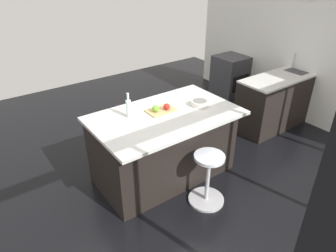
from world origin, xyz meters
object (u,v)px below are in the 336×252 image
Objects in this scene: water_bottle at (129,108)px; fruit_bowl at (200,103)px; oven_range at (230,77)px; cutting_board at (161,110)px; apple_red at (167,107)px; kitchen_island at (164,145)px; apple_green at (156,109)px; stool_by_window at (208,180)px.

fruit_bowl is (-0.90, 0.26, -0.08)m from water_bottle.
oven_range is 2.42× the size of cutting_board.
cutting_board is 0.09m from apple_red.
apple_red is (2.61, 1.36, 0.57)m from oven_range.
cutting_board is at bearing -96.28° from kitchen_island.
water_bottle reaches higher than oven_range.
oven_range is 0.48× the size of kitchen_island.
apple_green is 0.28× the size of water_bottle.
apple_red reaches higher than kitchen_island.
oven_range is at bearing -152.78° from kitchen_island.
cutting_board reaches higher than oven_range.
oven_range is 3.11m from apple_green.
apple_green is at bearing -75.94° from stool_by_window.
kitchen_island is 0.53m from apple_red.
water_bottle is at bearing 21.67° from oven_range.
stool_by_window is 2.15× the size of water_bottle.
cutting_board is 0.10m from apple_green.
kitchen_island is at bearing -12.08° from fruit_bowl.
fruit_bowl reaches higher than stool_by_window.
water_bottle is (3.07, 1.22, 0.64)m from oven_range.
fruit_bowl is at bearing -121.25° from stool_by_window.
cutting_board is at bearing 26.25° from oven_range.
stool_by_window is 1.00m from fruit_bowl.
oven_range is 3.01m from kitchen_island.
fruit_bowl is at bearing 164.69° from apple_green.
water_bottle is (0.40, -0.15, 0.59)m from kitchen_island.
kitchen_island is at bearing 147.13° from apple_green.
cutting_board is (0.11, -0.80, 0.64)m from stool_by_window.
apple_green is 0.34m from water_bottle.
apple_red is at bearing 166.50° from apple_green.
stool_by_window is 1.28m from water_bottle.
apple_green is at bearing 25.66° from oven_range.
apple_green is 0.15m from apple_red.
kitchen_island is 0.48m from cutting_board.
apple_green is at bearing -32.87° from kitchen_island.
oven_range is 1.30× the size of stool_by_window.
kitchen_island is (2.68, 1.38, 0.04)m from oven_range.
fruit_bowl is at bearing 164.11° from apple_red.
apple_red is at bearing 142.82° from cutting_board.
cutting_board is 0.43m from water_bottle.
water_bottle is at bearing -17.81° from apple_green.
apple_red is 0.48m from water_bottle.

